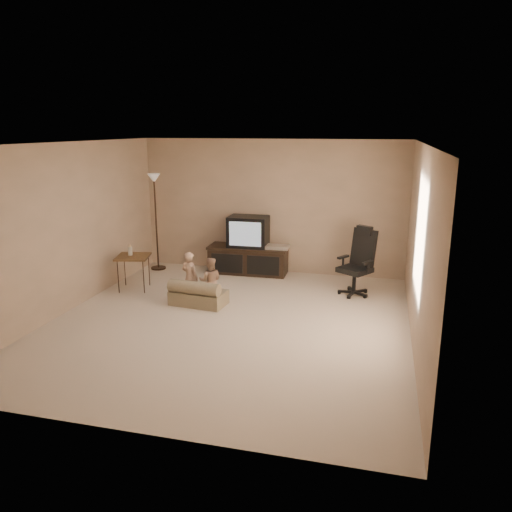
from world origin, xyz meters
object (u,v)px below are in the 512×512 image
Objects in this scene: floor_lamp at (155,200)px; side_table at (133,257)px; office_chair at (357,270)px; toddler_left at (190,278)px; child_sofa at (197,295)px; tv_stand at (249,250)px; toddler_right at (210,281)px.

side_table is at bearing -83.27° from floor_lamp.
office_chair is 1.37× the size of toddler_left.
child_sofa is at bearing -19.96° from side_table.
toddler_left is (-0.46, -1.84, -0.04)m from tv_stand.
floor_lamp is at bearing -32.32° from toddler_left.
toddler_right is at bearing -13.57° from side_table.
child_sofa is at bearing -121.12° from office_chair.
tv_stand is at bearing 41.06° from side_table.
tv_stand reaches higher than child_sofa.
tv_stand is at bearing -167.43° from office_chair.
toddler_right is at bearing -95.53° from tv_stand.
office_chair is at bearing 32.31° from child_sofa.
floor_lamp is 2.08× the size of child_sofa.
tv_stand is at bearing -106.00° from toddler_right.
toddler_left is at bearing -18.78° from side_table.
floor_lamp reaches higher than toddler_right.
child_sofa is (-2.38, -1.16, -0.24)m from office_chair.
floor_lamp is at bearing -56.19° from toddler_right.
office_chair is 2.66m from child_sofa.
tv_stand reaches higher than toddler_right.
side_table is 0.43× the size of floor_lamp.
child_sofa is at bearing 170.29° from toddler_left.
side_table reaches higher than child_sofa.
office_chair is 0.61× the size of floor_lamp.
floor_lamp is (-1.80, -0.17, 0.90)m from tv_stand.
floor_lamp is at bearing 96.73° from side_table.
side_table is at bearing 0.23° from toddler_left.
child_sofa is at bearing 23.81° from toddler_right.
tv_stand is 1.97m from child_sofa.
toddler_right is (-2.21, -1.04, -0.04)m from office_chair.
tv_stand is 1.90m from toddler_left.
floor_lamp is at bearing -175.93° from tv_stand.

